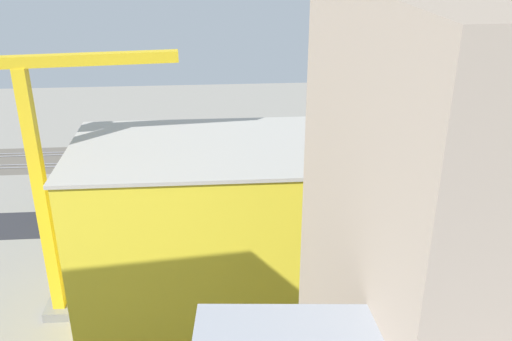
% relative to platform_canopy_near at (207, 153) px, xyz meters
% --- Properties ---
extents(ground_plane, '(156.64, 156.64, 0.00)m').
position_rel_platform_canopy_near_xyz_m(ground_plane, '(-3.03, 14.03, -4.02)').
color(ground_plane, gray).
rests_on(ground_plane, ground).
extents(rail_bed, '(97.96, 14.56, 0.01)m').
position_rel_platform_canopy_near_xyz_m(rail_bed, '(-3.03, -8.50, -4.02)').
color(rail_bed, '#665E54').
rests_on(rail_bed, ground).
extents(street_asphalt, '(97.94, 9.40, 0.01)m').
position_rel_platform_canopy_near_xyz_m(street_asphalt, '(-3.03, 18.74, -4.02)').
color(street_asphalt, '#2D2D33').
rests_on(street_asphalt, ground).
extents(track_rails, '(97.90, 8.12, 0.12)m').
position_rel_platform_canopy_near_xyz_m(track_rails, '(-3.03, -8.50, -3.84)').
color(track_rails, '#9E9EA8').
rests_on(track_rails, ground).
extents(platform_canopy_near, '(47.56, 4.66, 4.25)m').
position_rel_platform_canopy_near_xyz_m(platform_canopy_near, '(0.00, 0.00, 0.00)').
color(platform_canopy_near, '#B73328').
rests_on(platform_canopy_near, ground).
extents(platform_canopy_far, '(66.63, 4.60, 4.34)m').
position_rel_platform_canopy_near_xyz_m(platform_canopy_far, '(-10.60, -7.07, 0.11)').
color(platform_canopy_far, '#A82D23').
rests_on(platform_canopy_far, ground).
extents(locomotive, '(14.24, 3.01, 5.20)m').
position_rel_platform_canopy_near_xyz_m(locomotive, '(-28.17, -11.58, -2.14)').
color(locomotive, black).
rests_on(locomotive, ground).
extents(passenger_coach, '(16.87, 3.25, 5.96)m').
position_rel_platform_canopy_near_xyz_m(passenger_coach, '(-50.54, -11.58, -0.91)').
color(passenger_coach, black).
rests_on(passenger_coach, ground).
extents(freight_coach_far, '(19.43, 2.91, 6.16)m').
position_rel_platform_canopy_near_xyz_m(freight_coach_far, '(8.07, -5.42, -0.76)').
color(freight_coach_far, black).
rests_on(freight_coach_far, ground).
extents(parked_car_0, '(4.79, 1.99, 1.81)m').
position_rel_platform_canopy_near_xyz_m(parked_car_0, '(-29.88, 22.07, -3.22)').
color(parked_car_0, black).
rests_on(parked_car_0, ground).
extents(parked_car_1, '(4.28, 1.93, 1.61)m').
position_rel_platform_canopy_near_xyz_m(parked_car_1, '(-21.73, 21.68, -3.29)').
color(parked_car_1, black).
rests_on(parked_car_1, ground).
extents(parked_car_2, '(4.75, 2.05, 1.82)m').
position_rel_platform_canopy_near_xyz_m(parked_car_2, '(-14.53, 22.20, -3.21)').
color(parked_car_2, black).
rests_on(parked_car_2, ground).
extents(parked_car_3, '(4.12, 1.85, 1.53)m').
position_rel_platform_canopy_near_xyz_m(parked_car_3, '(-6.58, 22.38, -3.33)').
color(parked_car_3, black).
rests_on(parked_car_3, ground).
extents(parked_car_4, '(4.39, 1.95, 1.78)m').
position_rel_platform_canopy_near_xyz_m(parked_car_4, '(0.12, 22.30, -3.22)').
color(parked_car_4, black).
rests_on(parked_car_4, ground).
extents(construction_building, '(34.52, 18.29, 21.43)m').
position_rel_platform_canopy_near_xyz_m(construction_building, '(-2.81, 41.65, 6.70)').
color(construction_building, yellow).
rests_on(construction_building, ground).
extents(construction_roof_slab, '(35.12, 18.89, 0.40)m').
position_rel_platform_canopy_near_xyz_m(construction_roof_slab, '(-2.81, 41.65, 17.61)').
color(construction_roof_slab, '#B7B2A8').
rests_on(construction_roof_slab, construction_building).
extents(tower_crane, '(22.01, 3.97, 32.69)m').
position_rel_platform_canopy_near_xyz_m(tower_crane, '(16.90, 41.79, 14.78)').
color(tower_crane, gray).
rests_on(tower_crane, ground).
extents(box_truck_0, '(9.57, 3.10, 3.38)m').
position_rel_platform_canopy_near_xyz_m(box_truck_0, '(-7.52, 27.32, -2.37)').
color(box_truck_0, black).
rests_on(box_truck_0, ground).
extents(box_truck_1, '(9.35, 2.91, 3.11)m').
position_rel_platform_canopy_near_xyz_m(box_truck_1, '(-13.41, 27.12, -2.47)').
color(box_truck_1, black).
rests_on(box_truck_1, ground).
extents(street_tree_0, '(4.68, 4.68, 7.83)m').
position_rel_platform_canopy_near_xyz_m(street_tree_0, '(0.98, 13.07, 1.43)').
color(street_tree_0, brown).
rests_on(street_tree_0, ground).
extents(street_tree_1, '(6.33, 6.33, 8.81)m').
position_rel_platform_canopy_near_xyz_m(street_tree_1, '(21.47, 13.34, 1.62)').
color(street_tree_1, brown).
rests_on(street_tree_1, ground).
extents(street_tree_2, '(5.89, 5.89, 8.41)m').
position_rel_platform_canopy_near_xyz_m(street_tree_2, '(-20.28, 14.45, 1.44)').
color(street_tree_2, brown).
rests_on(street_tree_2, ground).
extents(traffic_light, '(0.50, 0.36, 7.22)m').
position_rel_platform_canopy_near_xyz_m(traffic_light, '(-17.42, 13.75, 0.71)').
color(traffic_light, '#333333').
rests_on(traffic_light, ground).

